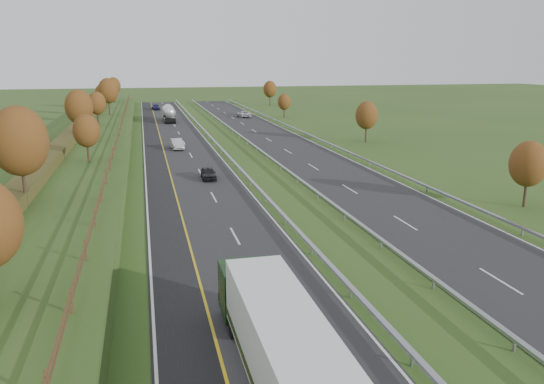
# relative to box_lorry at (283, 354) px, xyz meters

# --- Properties ---
(ground) EXTENTS (400.00, 400.00, 0.00)m
(ground) POSITION_rel_box_lorry_xyz_m (8.44, 52.47, -2.33)
(ground) COLOR #2F4E1C
(ground) RESTS_ON ground
(near_carriageway) EXTENTS (10.50, 200.00, 0.04)m
(near_carriageway) POSITION_rel_box_lorry_xyz_m (0.44, 57.47, -2.31)
(near_carriageway) COLOR #252527
(near_carriageway) RESTS_ON ground
(far_carriageway) EXTENTS (10.50, 200.00, 0.04)m
(far_carriageway) POSITION_rel_box_lorry_xyz_m (16.94, 57.47, -2.31)
(far_carriageway) COLOR #252527
(far_carriageway) RESTS_ON ground
(hard_shoulder) EXTENTS (3.00, 200.00, 0.04)m
(hard_shoulder) POSITION_rel_box_lorry_xyz_m (-3.31, 57.47, -2.31)
(hard_shoulder) COLOR black
(hard_shoulder) RESTS_ON ground
(lane_markings) EXTENTS (26.75, 200.00, 0.01)m
(lane_markings) POSITION_rel_box_lorry_xyz_m (6.84, 57.35, -2.28)
(lane_markings) COLOR silver
(lane_markings) RESTS_ON near_carriageway
(embankment_left) EXTENTS (12.00, 200.00, 2.00)m
(embankment_left) POSITION_rel_box_lorry_xyz_m (-12.56, 57.47, -1.33)
(embankment_left) COLOR #2F4E1C
(embankment_left) RESTS_ON ground
(hedge_left) EXTENTS (2.20, 180.00, 1.10)m
(hedge_left) POSITION_rel_box_lorry_xyz_m (-14.56, 57.47, 0.22)
(hedge_left) COLOR #393D18
(hedge_left) RESTS_ON embankment_left
(fence_left) EXTENTS (0.12, 189.06, 1.20)m
(fence_left) POSITION_rel_box_lorry_xyz_m (-8.06, 57.06, 0.40)
(fence_left) COLOR #422B19
(fence_left) RESTS_ON embankment_left
(median_barrier_near) EXTENTS (0.32, 200.00, 0.71)m
(median_barrier_near) POSITION_rel_box_lorry_xyz_m (6.14, 57.47, -1.72)
(median_barrier_near) COLOR #919499
(median_barrier_near) RESTS_ON ground
(median_barrier_far) EXTENTS (0.32, 200.00, 0.71)m
(median_barrier_far) POSITION_rel_box_lorry_xyz_m (11.24, 57.47, -1.72)
(median_barrier_far) COLOR #919499
(median_barrier_far) RESTS_ON ground
(outer_barrier_far) EXTENTS (0.32, 200.00, 0.71)m
(outer_barrier_far) POSITION_rel_box_lorry_xyz_m (22.74, 57.47, -1.71)
(outer_barrier_far) COLOR #919499
(outer_barrier_far) RESTS_ON ground
(trees_left) EXTENTS (6.64, 164.30, 7.66)m
(trees_left) POSITION_rel_box_lorry_xyz_m (-12.20, 54.10, 4.04)
(trees_left) COLOR #2D2116
(trees_left) RESTS_ON embankment_left
(trees_far) EXTENTS (8.45, 118.60, 7.12)m
(trees_far) POSITION_rel_box_lorry_xyz_m (30.24, 86.68, 1.92)
(trees_far) COLOR #2D2116
(trees_far) RESTS_ON ground
(box_lorry) EXTENTS (2.58, 16.28, 4.06)m
(box_lorry) POSITION_rel_box_lorry_xyz_m (0.00, 0.00, 0.00)
(box_lorry) COLOR black
(box_lorry) RESTS_ON near_carriageway
(road_tanker) EXTENTS (2.40, 11.22, 3.46)m
(road_tanker) POSITION_rel_box_lorry_xyz_m (1.04, 100.64, -0.47)
(road_tanker) COLOR silver
(road_tanker) RESTS_ON near_carriageway
(car_dark_near) EXTENTS (1.67, 3.94, 1.33)m
(car_dark_near) POSITION_rel_box_lorry_xyz_m (2.21, 40.69, -1.63)
(car_dark_near) COLOR black
(car_dark_near) RESTS_ON near_carriageway
(car_silver_mid) EXTENTS (2.08, 4.77, 1.52)m
(car_silver_mid) POSITION_rel_box_lorry_xyz_m (0.16, 62.39, -1.53)
(car_silver_mid) COLOR #A9AAAE
(car_silver_mid) RESTS_ON near_carriageway
(car_small_far) EXTENTS (2.21, 4.84, 1.37)m
(car_small_far) POSITION_rel_box_lorry_xyz_m (-0.92, 129.79, -1.60)
(car_small_far) COLOR #171646
(car_small_far) RESTS_ON near_carriageway
(car_oncoming) EXTENTS (2.68, 5.44, 1.48)m
(car_oncoming) POSITION_rel_box_lorry_xyz_m (18.44, 105.10, -1.55)
(car_oncoming) COLOR silver
(car_oncoming) RESTS_ON far_carriageway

